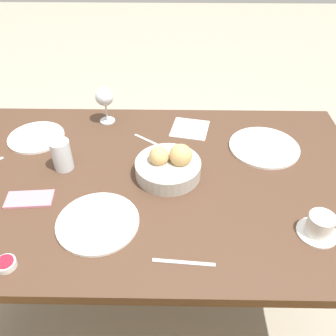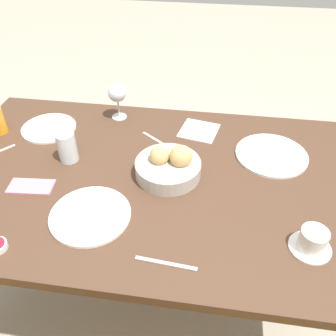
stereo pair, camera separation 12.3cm
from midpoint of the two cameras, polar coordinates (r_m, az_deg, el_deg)
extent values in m
plane|color=#A89E89|center=(1.82, -4.13, -19.44)|extent=(10.00, 10.00, 0.00)
cube|color=#4C3323|center=(1.26, -5.66, -2.18)|extent=(1.53, 0.92, 0.03)
cube|color=#4C3323|center=(1.89, 18.46, -2.39)|extent=(0.06, 0.06, 0.71)
cube|color=#4C3323|center=(2.00, -24.68, -1.84)|extent=(0.06, 0.06, 0.71)
cylinder|color=#B2ADA3|center=(1.23, -2.86, -0.21)|extent=(0.23, 0.23, 0.05)
sphere|color=tan|center=(1.21, -4.36, 1.77)|extent=(0.07, 0.07, 0.07)
sphere|color=tan|center=(1.21, -0.86, 1.93)|extent=(0.08, 0.08, 0.08)
cylinder|color=white|center=(1.40, 12.77, 3.20)|extent=(0.27, 0.27, 0.01)
cylinder|color=white|center=(1.54, -22.56, 4.50)|extent=(0.22, 0.22, 0.01)
cylinder|color=white|center=(1.12, -14.36, -8.60)|extent=(0.25, 0.25, 0.01)
cylinder|color=silver|center=(1.32, -19.29, 1.88)|extent=(0.07, 0.07, 0.11)
cylinder|color=silver|center=(1.56, -11.93, 7.36)|extent=(0.06, 0.06, 0.00)
cylinder|color=silver|center=(1.54, -12.13, 8.61)|extent=(0.01, 0.01, 0.07)
sphere|color=silver|center=(1.51, -12.52, 11.06)|extent=(0.08, 0.08, 0.08)
cylinder|color=white|center=(1.13, 19.90, -9.86)|extent=(0.12, 0.12, 0.01)
cylinder|color=white|center=(1.10, 20.30, -8.66)|extent=(0.08, 0.08, 0.06)
cylinder|color=white|center=(1.11, -27.63, -13.67)|extent=(0.06, 0.06, 0.02)
cylinder|color=#A3192D|center=(1.10, -27.81, -13.31)|extent=(0.05, 0.05, 0.00)
cube|color=#B7B7BC|center=(1.00, -1.12, -15.09)|extent=(0.17, 0.02, 0.00)
cube|color=#B7B7BC|center=(1.42, -5.85, 4.37)|extent=(0.11, 0.09, 0.00)
cube|color=white|center=(1.48, 1.14, 6.24)|extent=(0.17, 0.17, 0.00)
cube|color=pink|center=(1.26, -23.98, -4.70)|extent=(0.16, 0.09, 0.01)
camera|label=1|loc=(0.06, -92.86, -2.38)|focal=38.00mm
camera|label=2|loc=(0.06, 87.14, 2.38)|focal=38.00mm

